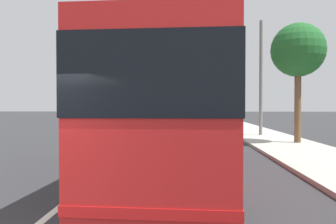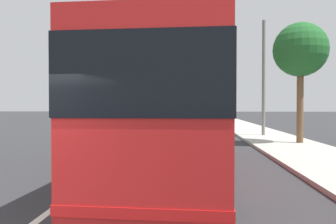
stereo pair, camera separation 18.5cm
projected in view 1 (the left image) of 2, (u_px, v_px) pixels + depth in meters
name	position (u px, v px, depth m)	size (l,w,h in m)	color
sidewalk_curb	(312.00, 155.00, 13.69)	(110.00, 3.60, 0.14)	#B2ADA3
lane_divider_line	(123.00, 155.00, 14.07)	(110.00, 0.16, 0.01)	silver
coach_bus	(178.00, 107.00, 10.29)	(11.64, 3.12, 3.49)	red
car_side_street	(185.00, 128.00, 20.46)	(4.38, 1.93, 1.47)	silver
car_oncoming	(188.00, 116.00, 42.78)	(4.37, 1.90, 1.54)	gold
car_ahead_same_lane	(139.00, 118.00, 36.39)	(4.02, 1.98, 1.53)	#2D7238
roadside_tree_mid_block	(298.00, 51.00, 17.68)	(2.77, 2.77, 6.33)	brown
utility_pole	(261.00, 79.00, 22.23)	(0.22, 0.22, 7.58)	slate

